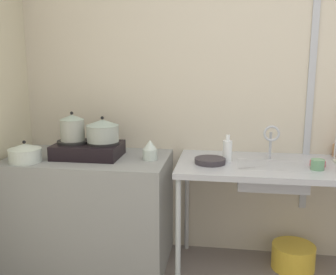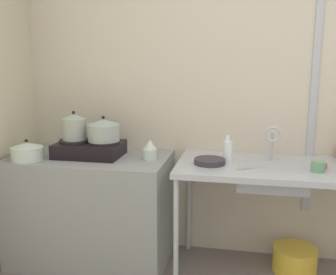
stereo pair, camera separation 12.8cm
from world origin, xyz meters
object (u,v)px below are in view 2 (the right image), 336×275
stove (90,148)px  sink_basin (272,177)px  pot_on_right_burner (104,130)px  bottle_by_sink (227,151)px  bucket_on_floor (295,259)px  pot_on_left_burner (74,127)px  frying_pan (209,161)px  small_bowl_on_drainboard (319,165)px  cup_by_rack (318,166)px  pot_beside_stove (27,151)px  percolator (150,150)px  faucet (272,137)px

stove → sink_basin: size_ratio=1.04×
pot_on_right_burner → bottle_by_sink: pot_on_right_burner is taller
bottle_by_sink → bucket_on_floor: 0.98m
pot_on_left_burner → bucket_on_floor: size_ratio=0.68×
frying_pan → small_bowl_on_drainboard: size_ratio=2.10×
sink_basin → bottle_by_sink: size_ratio=2.40×
cup_by_rack → pot_beside_stove: bearing=-177.3°
frying_pan → cup_by_rack: (0.71, -0.05, 0.02)m
small_bowl_on_drainboard → bottle_by_sink: 0.62m
frying_pan → percolator: bearing=174.3°
bucket_on_floor → frying_pan: bearing=-166.6°
stove → bucket_on_floor: stove is taller
pot_on_right_burner → frying_pan: size_ratio=1.10×
percolator → sink_basin: bearing=-1.6°
pot_on_left_burner → pot_on_right_burner: 0.23m
percolator → frying_pan: percolator is taller
cup_by_rack → stove: bearing=176.3°
cup_by_rack → small_bowl_on_drainboard: 0.10m
pot_on_left_burner → faucet: bearing=4.3°
faucet → cup_by_rack: size_ratio=2.92×
stove → bucket_on_floor: 1.74m
pot_beside_stove → pot_on_left_burner: bearing=35.6°
pot_on_right_burner → pot_beside_stove: bearing=-158.6°
bottle_by_sink → small_bowl_on_drainboard: bearing=-2.3°
stove → pot_on_right_burner: (0.12, -0.00, 0.15)m
bottle_by_sink → stove: bearing=-179.1°
pot_beside_stove → cup_by_rack: pot_beside_stove is taller
percolator → faucet: (0.87, 0.12, 0.10)m
frying_pan → small_bowl_on_drainboard: bearing=3.4°
pot_on_right_burner → faucet: 1.23m
percolator → bottle_by_sink: size_ratio=0.74×
faucet → small_bowl_on_drainboard: faucet is taller
bottle_by_sink → sink_basin: bearing=-9.0°
pot_beside_stove → bucket_on_floor: (1.94, 0.30, -0.81)m
percolator → cup_by_rack: size_ratio=1.65×
pot_on_left_burner → faucet: (1.45, 0.11, -0.05)m
pot_on_left_burner → sink_basin: (1.45, -0.03, -0.30)m
sink_basin → cup_by_rack: cup_by_rack is taller
pot_on_left_burner → small_bowl_on_drainboard: 1.77m
small_bowl_on_drainboard → bottle_by_sink: bottle_by_sink is taller
pot_beside_stove → percolator: pot_beside_stove is taller
percolator → cup_by_rack: bearing=-4.8°
pot_on_left_burner → bottle_by_sink: pot_on_left_burner is taller
frying_pan → cup_by_rack: size_ratio=2.47×
stove → frying_pan: stove is taller
pot_on_left_burner → percolator: 0.61m
sink_basin → cup_by_rack: bearing=-14.5°
sink_basin → bucket_on_floor: (0.21, 0.13, -0.67)m
pot_on_left_burner → sink_basin: bearing=-1.3°
pot_beside_stove → cup_by_rack: 2.02m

